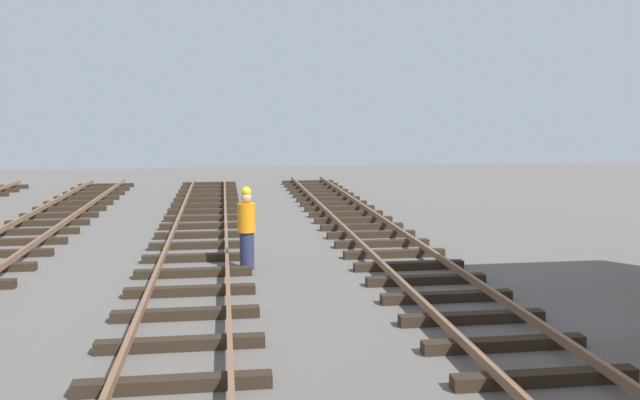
{
  "coord_description": "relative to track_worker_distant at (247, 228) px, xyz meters",
  "views": [
    {
      "loc": [
        -2.64,
        -0.09,
        3.52
      ],
      "look_at": [
        -0.69,
        13.48,
        1.73
      ],
      "focal_mm": 38.14,
      "sensor_mm": 36.0,
      "label": 1
    }
  ],
  "objects": [
    {
      "name": "track_worker_distant",
      "position": [
        0.0,
        0.0,
        0.0
      ],
      "size": [
        0.4,
        0.4,
        1.87
      ],
      "color": "#262D4C",
      "rests_on": "ground"
    }
  ]
}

